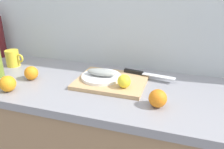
{
  "coord_description": "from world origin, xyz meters",
  "views": [
    {
      "loc": [
        0.35,
        -1.02,
        1.42
      ],
      "look_at": [
        0.0,
        0.04,
        0.95
      ],
      "focal_mm": 37.0,
      "sensor_mm": 36.0,
      "label": 1
    }
  ],
  "objects_px": {
    "chef_knife": "(143,73)",
    "orange_0": "(158,98)",
    "cutting_board": "(112,81)",
    "fish_fillet": "(101,72)",
    "coffee_mug_0": "(13,58)",
    "lemon_0": "(124,81)",
    "white_plate": "(101,77)"
  },
  "relations": [
    {
      "from": "fish_fillet",
      "to": "orange_0",
      "type": "distance_m",
      "value": 0.37
    },
    {
      "from": "coffee_mug_0",
      "to": "orange_0",
      "type": "height_order",
      "value": "coffee_mug_0"
    },
    {
      "from": "white_plate",
      "to": "orange_0",
      "type": "distance_m",
      "value": 0.37
    },
    {
      "from": "coffee_mug_0",
      "to": "fish_fillet",
      "type": "bearing_deg",
      "value": -4.91
    },
    {
      "from": "white_plate",
      "to": "fish_fillet",
      "type": "xyz_separation_m",
      "value": [
        -0.0,
        0.0,
        0.03
      ]
    },
    {
      "from": "chef_knife",
      "to": "orange_0",
      "type": "xyz_separation_m",
      "value": [
        0.12,
        -0.29,
        0.01
      ]
    },
    {
      "from": "coffee_mug_0",
      "to": "lemon_0",
      "type": "bearing_deg",
      "value": -9.39
    },
    {
      "from": "coffee_mug_0",
      "to": "orange_0",
      "type": "distance_m",
      "value": 0.96
    },
    {
      "from": "cutting_board",
      "to": "white_plate",
      "type": "relative_size",
      "value": 1.7
    },
    {
      "from": "cutting_board",
      "to": "lemon_0",
      "type": "height_order",
      "value": "lemon_0"
    },
    {
      "from": "fish_fillet",
      "to": "lemon_0",
      "type": "xyz_separation_m",
      "value": [
        0.15,
        -0.07,
        0.0
      ]
    },
    {
      "from": "fish_fillet",
      "to": "chef_knife",
      "type": "distance_m",
      "value": 0.23
    },
    {
      "from": "cutting_board",
      "to": "coffee_mug_0",
      "type": "height_order",
      "value": "coffee_mug_0"
    },
    {
      "from": "white_plate",
      "to": "orange_0",
      "type": "relative_size",
      "value": 2.68
    },
    {
      "from": "cutting_board",
      "to": "lemon_0",
      "type": "distance_m",
      "value": 0.12
    },
    {
      "from": "fish_fillet",
      "to": "orange_0",
      "type": "bearing_deg",
      "value": -28.1
    },
    {
      "from": "lemon_0",
      "to": "coffee_mug_0",
      "type": "xyz_separation_m",
      "value": [
        -0.76,
        0.13,
        -0.0
      ]
    },
    {
      "from": "fish_fillet",
      "to": "lemon_0",
      "type": "height_order",
      "value": "lemon_0"
    },
    {
      "from": "cutting_board",
      "to": "fish_fillet",
      "type": "xyz_separation_m",
      "value": [
        -0.06,
        0.0,
        0.04
      ]
    },
    {
      "from": "chef_knife",
      "to": "orange_0",
      "type": "height_order",
      "value": "orange_0"
    },
    {
      "from": "chef_knife",
      "to": "coffee_mug_0",
      "type": "bearing_deg",
      "value": -168.09
    },
    {
      "from": "orange_0",
      "to": "coffee_mug_0",
      "type": "bearing_deg",
      "value": 166.47
    },
    {
      "from": "chef_knife",
      "to": "cutting_board",
      "type": "bearing_deg",
      "value": -132.77
    },
    {
      "from": "fish_fillet",
      "to": "cutting_board",
      "type": "bearing_deg",
      "value": -3.71
    },
    {
      "from": "orange_0",
      "to": "lemon_0",
      "type": "bearing_deg",
      "value": 150.63
    },
    {
      "from": "cutting_board",
      "to": "white_plate",
      "type": "height_order",
      "value": "white_plate"
    },
    {
      "from": "chef_knife",
      "to": "lemon_0",
      "type": "relative_size",
      "value": 4.37
    },
    {
      "from": "coffee_mug_0",
      "to": "orange_0",
      "type": "xyz_separation_m",
      "value": [
        0.94,
        -0.23,
        -0.01
      ]
    },
    {
      "from": "orange_0",
      "to": "cutting_board",
      "type": "bearing_deg",
      "value": 147.21
    },
    {
      "from": "orange_0",
      "to": "white_plate",
      "type": "bearing_deg",
      "value": 151.9
    },
    {
      "from": "fish_fillet",
      "to": "lemon_0",
      "type": "bearing_deg",
      "value": -26.52
    },
    {
      "from": "cutting_board",
      "to": "fish_fillet",
      "type": "distance_m",
      "value": 0.08
    }
  ]
}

